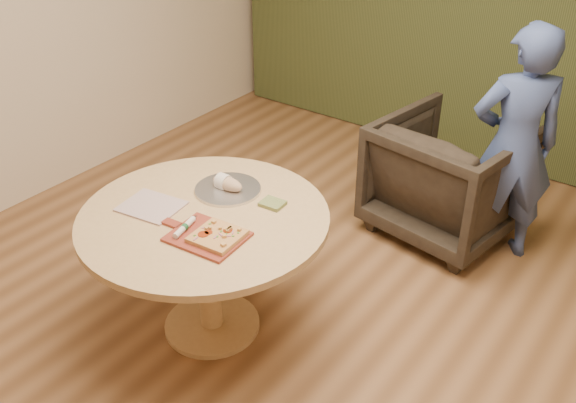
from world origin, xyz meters
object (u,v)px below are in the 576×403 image
at_px(armchair, 449,173).
at_px(bread_roll, 226,183).
at_px(serving_tray, 228,189).
at_px(flatbread_pizza, 218,236).
at_px(pedestal_table, 205,238).
at_px(pizza_paddle, 206,236).
at_px(person_standing, 514,147).
at_px(cutlery_roll, 184,227).

bearing_deg(armchair, bread_roll, 73.11).
bearing_deg(serving_tray, armchair, 64.45).
bearing_deg(flatbread_pizza, bread_roll, 125.81).
bearing_deg(pedestal_table, flatbread_pizza, -31.53).
bearing_deg(flatbread_pizza, pizza_paddle, -166.88).
height_order(armchair, person_standing, person_standing).
distance_m(serving_tray, armchair, 1.62).
bearing_deg(serving_tray, flatbread_pizza, -55.06).
height_order(pedestal_table, bread_roll, bread_roll).
bearing_deg(pizza_paddle, pedestal_table, 131.03).
xyz_separation_m(serving_tray, armchair, (0.68, 1.43, -0.31)).
xyz_separation_m(flatbread_pizza, cutlery_roll, (-0.18, -0.04, 0.00)).
xyz_separation_m(flatbread_pizza, person_standing, (0.80, 1.79, -0.01)).
xyz_separation_m(pizza_paddle, armchair, (0.48, 1.83, -0.31)).
bearing_deg(pizza_paddle, serving_tray, 112.67).
height_order(pizza_paddle, flatbread_pizza, flatbread_pizza).
bearing_deg(bread_roll, serving_tray, 0.00).
xyz_separation_m(pizza_paddle, person_standing, (0.86, 1.80, 0.01)).
relative_size(cutlery_roll, armchair, 0.22).
relative_size(pizza_paddle, armchair, 0.51).
relative_size(bread_roll, person_standing, 0.13).
height_order(pedestal_table, serving_tray, serving_tray).
relative_size(pedestal_table, flatbread_pizza, 5.42).
xyz_separation_m(bread_roll, armchair, (0.69, 1.43, -0.35)).
xyz_separation_m(flatbread_pizza, serving_tray, (-0.27, 0.39, -0.02)).
bearing_deg(bread_roll, armchair, 64.16).
distance_m(pizza_paddle, flatbread_pizza, 0.07).
bearing_deg(person_standing, cutlery_roll, 25.38).
bearing_deg(bread_roll, person_standing, 52.38).
xyz_separation_m(flatbread_pizza, armchair, (0.41, 1.82, -0.33)).
height_order(pedestal_table, pizza_paddle, pizza_paddle).
bearing_deg(bread_roll, pedestal_table, -75.18).
relative_size(cutlery_roll, person_standing, 0.13).
xyz_separation_m(cutlery_roll, serving_tray, (-0.10, 0.43, -0.02)).
bearing_deg(person_standing, bread_roll, 15.80).
bearing_deg(armchair, serving_tray, 73.40).
relative_size(serving_tray, bread_roll, 1.84).
distance_m(bread_roll, armchair, 1.63).
relative_size(bread_roll, armchair, 0.22).
bearing_deg(cutlery_roll, pedestal_table, 88.78).
relative_size(pedestal_table, cutlery_roll, 6.48).
bearing_deg(flatbread_pizza, armchair, 77.18).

